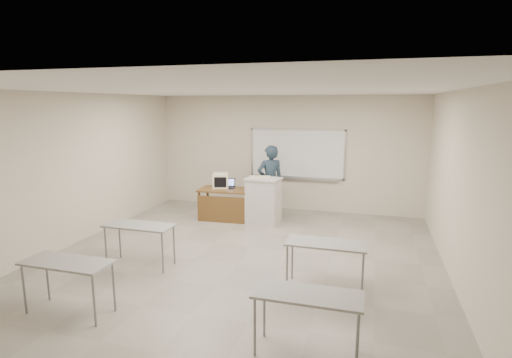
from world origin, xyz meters
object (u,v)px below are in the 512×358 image
(mouse, at_px, (247,189))
(keyboard, at_px, (260,177))
(crt_monitor, at_px, (220,181))
(podium, at_px, (263,201))
(presenter, at_px, (270,182))
(whiteboard, at_px, (297,154))
(instructor_desk, at_px, (227,199))
(laptop, at_px, (229,186))

(mouse, bearing_deg, keyboard, -36.71)
(crt_monitor, distance_m, keyboard, 1.08)
(podium, bearing_deg, presenter, 95.11)
(whiteboard, height_order, instructor_desk, whiteboard)
(whiteboard, xyz_separation_m, mouse, (-0.95, -1.32, -0.71))
(mouse, distance_m, presenter, 0.63)
(instructor_desk, xyz_separation_m, podium, (0.91, 0.01, 0.01))
(instructor_desk, bearing_deg, presenter, 28.83)
(whiteboard, relative_size, crt_monitor, 5.76)
(podium, distance_m, laptop, 1.02)
(podium, xyz_separation_m, keyboard, (-0.11, 0.08, 0.55))
(crt_monitor, relative_size, laptop, 1.44)
(keyboard, height_order, presenter, presenter)
(crt_monitor, bearing_deg, instructor_desk, -61.87)
(mouse, height_order, keyboard, keyboard)
(keyboard, xyz_separation_m, presenter, (0.12, 0.49, -0.20))
(presenter, bearing_deg, podium, 55.41)
(crt_monitor, height_order, presenter, presenter)
(podium, height_order, presenter, presenter)
(instructor_desk, relative_size, laptop, 4.68)
(crt_monitor, xyz_separation_m, mouse, (0.72, -0.08, -0.15))
(laptop, bearing_deg, crt_monitor, 177.34)
(whiteboard, distance_m, presenter, 1.18)
(keyboard, relative_size, presenter, 0.27)
(instructor_desk, distance_m, podium, 0.91)
(podium, height_order, laptop, podium)
(podium, xyz_separation_m, laptop, (-0.95, 0.25, 0.26))
(mouse, bearing_deg, podium, -43.45)
(mouse, xyz_separation_m, presenter, (0.46, 0.42, 0.13))
(laptop, bearing_deg, mouse, -21.63)
(whiteboard, height_order, crt_monitor, whiteboard)
(whiteboard, bearing_deg, mouse, -125.72)
(laptop, bearing_deg, presenter, 7.95)
(crt_monitor, xyz_separation_m, presenter, (1.18, 0.34, -0.03))
(mouse, bearing_deg, presenter, 17.26)
(keyboard, bearing_deg, instructor_desk, 171.64)
(crt_monitor, height_order, laptop, crt_monitor)
(podium, xyz_separation_m, presenter, (0.01, 0.57, 0.35))
(whiteboard, distance_m, mouse, 1.77)
(instructor_desk, xyz_separation_m, keyboard, (0.80, 0.09, 0.56))
(podium, xyz_separation_m, crt_monitor, (-1.16, 0.23, 0.38))
(mouse, relative_size, keyboard, 0.21)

